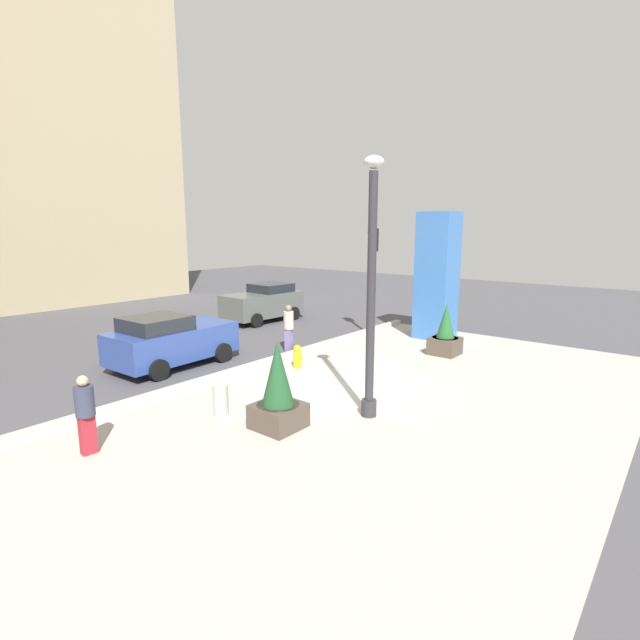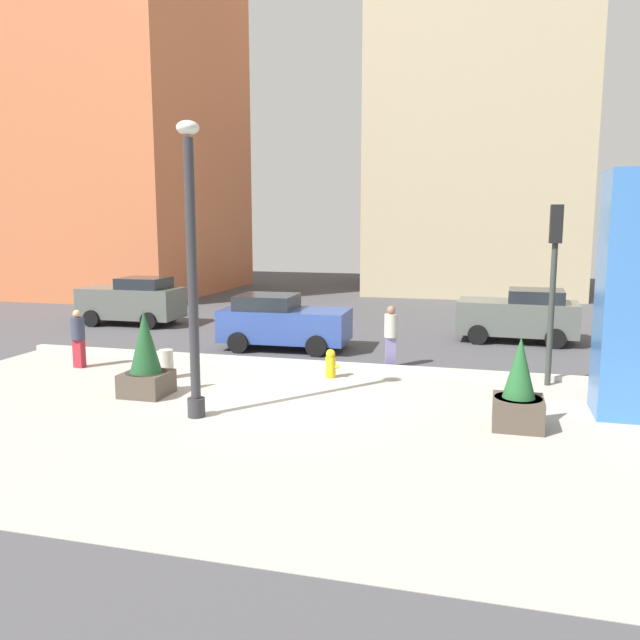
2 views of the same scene
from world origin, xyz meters
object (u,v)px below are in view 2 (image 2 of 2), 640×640
art_pillar_blue (635,296)px  traffic_light_far_side (554,264)px  car_passing_lane (283,322)px  fire_hydrant (331,364)px  pedestrian_by_curb (78,336)px  car_far_lane (133,301)px  pedestrian_crossing (391,333)px  potted_plant_mid_plaza (146,360)px  potted_plant_curbside (519,392)px  concrete_bollard (166,364)px  lamp_post (192,278)px  car_intersection (519,315)px

art_pillar_blue → traffic_light_far_side: size_ratio=1.14×
car_passing_lane → traffic_light_far_side: bearing=-18.9°
fire_hydrant → pedestrian_by_curb: bearing=-174.4°
car_far_lane → pedestrian_by_curb: size_ratio=2.42×
car_far_lane → pedestrian_crossing: bearing=-23.6°
fire_hydrant → car_far_lane: car_far_lane is taller
traffic_light_far_side → fire_hydrant: bearing=-172.9°
art_pillar_blue → fire_hydrant: bearing=167.6°
potted_plant_mid_plaza → potted_plant_curbside: 8.16m
concrete_bollard → pedestrian_by_curb: pedestrian_by_curb is taller
lamp_post → traffic_light_far_side: 8.49m
car_passing_lane → car_far_lane: car_far_lane is taller
art_pillar_blue → concrete_bollard: 10.92m
car_intersection → pedestrian_by_curb: 13.73m
lamp_post → traffic_light_far_side: (7.16, 4.56, 0.10)m
fire_hydrant → art_pillar_blue: bearing=-12.4°
fire_hydrant → traffic_light_far_side: 5.93m
art_pillar_blue → car_passing_lane: bearing=152.3°
potted_plant_curbside → car_intersection: size_ratio=0.46×
car_far_lane → pedestrian_crossing: (10.73, -4.68, 0.03)m
art_pillar_blue → pedestrian_by_curb: 13.72m
lamp_post → pedestrian_by_curb: 6.31m
fire_hydrant → traffic_light_far_side: bearing=7.1°
fire_hydrant → pedestrian_crossing: 2.11m
pedestrian_by_curb → car_passing_lane: bearing=41.1°
fire_hydrant → pedestrian_by_curb: size_ratio=0.47×
fire_hydrant → concrete_bollard: bearing=-163.9°
fire_hydrant → car_passing_lane: 4.08m
potted_plant_mid_plaza → car_intersection: 12.50m
car_passing_lane → pedestrian_by_curb: 6.02m
traffic_light_far_side → pedestrian_by_curb: 12.46m
potted_plant_mid_plaza → pedestrian_by_curb: size_ratio=1.24×
concrete_bollard → pedestrian_crossing: size_ratio=0.44×
potted_plant_mid_plaza → potted_plant_curbside: bearing=-1.5°
potted_plant_curbside → traffic_light_far_side: (0.83, 3.59, 2.25)m
lamp_post → car_far_lane: (-7.58, 10.14, -1.94)m
fire_hydrant → concrete_bollard: 4.18m
potted_plant_curbside → traffic_light_far_side: traffic_light_far_side is taller
traffic_light_far_side → lamp_post: bearing=-147.5°
concrete_bollard → pedestrian_crossing: bearing=27.2°
lamp_post → car_passing_lane: lamp_post is taller
car_passing_lane → fire_hydrant: bearing=-54.1°
fire_hydrant → car_far_lane: bearing=146.5°
car_far_lane → concrete_bollard: bearing=-53.8°
potted_plant_curbside → car_passing_lane: 9.25m
fire_hydrant → car_intersection: 8.07m
car_passing_lane → pedestrian_crossing: (3.67, -1.72, 0.11)m
car_intersection → car_far_lane: 14.25m
potted_plant_mid_plaza → pedestrian_crossing: potted_plant_mid_plaza is taller
fire_hydrant → pedestrian_crossing: pedestrian_crossing is taller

